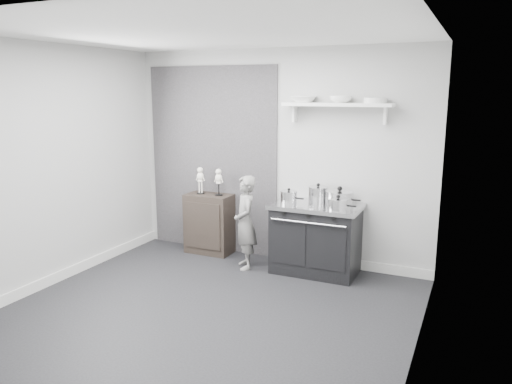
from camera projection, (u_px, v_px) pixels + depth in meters
ground at (210, 310)px, 5.06m from camera, size 4.00×4.00×0.00m
room_shell at (206, 147)px, 4.90m from camera, size 4.02×3.62×2.71m
wall_shelf at (337, 105)px, 5.83m from camera, size 1.30×0.26×0.24m
stove at (316, 238)px, 6.03m from camera, size 1.06×0.66×0.85m
side_cabinet at (210, 223)px, 6.78m from camera, size 0.62×0.36×0.81m
child at (245, 222)px, 6.15m from camera, size 0.47×0.51×1.17m
pot_front_left at (289, 197)px, 6.00m from camera, size 0.29×0.20×0.18m
pot_back_left at (318, 194)px, 6.08m from camera, size 0.33×0.24×0.23m
pot_back_right at (340, 198)px, 5.89m from camera, size 0.42×0.34×0.23m
pot_front_right at (338, 204)px, 5.66m from camera, size 0.33×0.25×0.17m
skeleton_full at (200, 178)px, 6.71m from camera, size 0.12×0.07×0.42m
skeleton_torso at (219, 180)px, 6.60m from camera, size 0.11×0.07×0.41m
bowl_large at (304, 99)px, 5.97m from camera, size 0.31×0.31×0.07m
bowl_small at (341, 99)px, 5.79m from camera, size 0.26×0.26×0.08m
plate_stack at (375, 100)px, 5.63m from camera, size 0.26×0.26×0.06m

